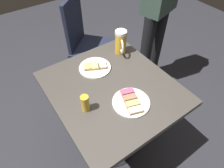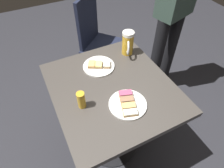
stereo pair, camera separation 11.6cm
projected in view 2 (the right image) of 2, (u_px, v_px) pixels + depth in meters
The scene contains 8 objects.
ground_plane at pixel (112, 142), 1.72m from camera, with size 6.00×6.00×0.00m, color #28282D.
cafe_table at pixel (112, 102), 1.29m from camera, with size 0.71×0.78×0.74m.
plate_near at pixel (128, 104), 1.07m from camera, with size 0.21×0.21×0.03m.
plate_far at pixel (99, 66), 1.29m from camera, with size 0.21×0.21×0.03m.
beer_mug at pixel (128, 43), 1.33m from camera, with size 0.09×0.13×0.17m.
beer_glass_small at pixel (81, 100), 1.04m from camera, with size 0.04×0.04×0.11m, color gold.
cafe_chair at pixel (98, 39), 1.87m from camera, with size 0.54×0.54×0.94m.
patron_standing at pixel (176, 1), 1.53m from camera, with size 0.36×0.26×1.62m.
Camera 2 is at (0.35, 0.71, 1.61)m, focal length 31.04 mm.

